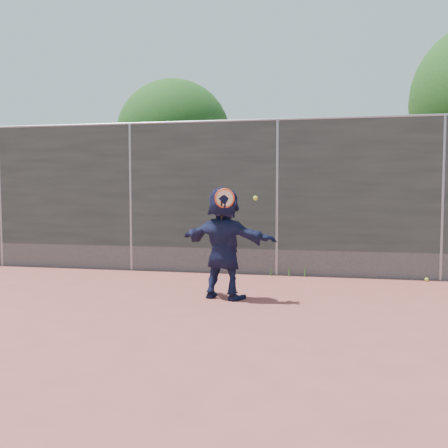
# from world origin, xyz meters

# --- Properties ---
(ground) EXTENTS (80.00, 80.00, 0.00)m
(ground) POSITION_xyz_m (0.00, 0.00, 0.00)
(ground) COLOR #9E4C42
(ground) RESTS_ON ground
(player) EXTENTS (1.67, 0.96, 1.71)m
(player) POSITION_xyz_m (-0.59, 1.25, 0.86)
(player) COLOR #161B3D
(player) RESTS_ON ground
(ball_ground) EXTENTS (0.07, 0.07, 0.07)m
(ball_ground) POSITION_xyz_m (2.74, 3.35, 0.03)
(ball_ground) COLOR #B8DA30
(ball_ground) RESTS_ON ground
(fence) EXTENTS (20.00, 0.06, 3.03)m
(fence) POSITION_xyz_m (-0.00, 3.50, 1.58)
(fence) COLOR #38423D
(fence) RESTS_ON ground
(swing_action) EXTENTS (0.63, 0.15, 0.51)m
(swing_action) POSITION_xyz_m (-0.50, 1.06, 1.52)
(swing_action) COLOR #E84115
(swing_action) RESTS_ON ground
(tree_left) EXTENTS (3.15, 3.00, 4.53)m
(tree_left) POSITION_xyz_m (-2.85, 6.55, 2.94)
(tree_left) COLOR #382314
(tree_left) RESTS_ON ground
(weed_clump) EXTENTS (0.68, 0.07, 0.30)m
(weed_clump) POSITION_xyz_m (0.29, 3.38, 0.13)
(weed_clump) COLOR #387226
(weed_clump) RESTS_ON ground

